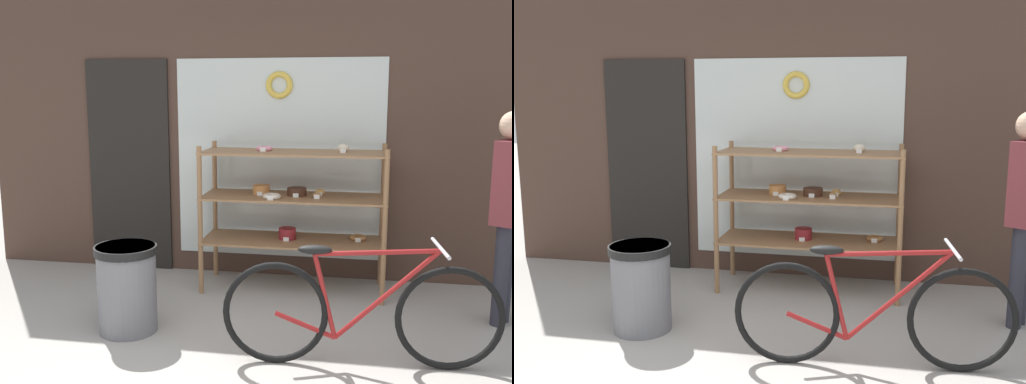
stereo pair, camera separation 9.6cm
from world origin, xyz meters
TOP-DOWN VIEW (x-y plane):
  - storefront_facade at (-0.04, 2.63)m, footprint 5.58×0.13m
  - display_case at (0.38, 2.21)m, footprint 1.63×0.58m
  - bicycle at (0.99, 0.79)m, footprint 1.82×0.46m
  - pedestrian at (2.08, 1.71)m, footprint 0.31×0.37m
  - trash_bin at (-0.73, 1.06)m, footprint 0.46×0.46m

SIDE VIEW (x-z plane):
  - trash_bin at x=-0.73m, z-range 0.03..0.69m
  - bicycle at x=0.99m, z-range -0.04..0.79m
  - display_case at x=0.38m, z-range 0.16..1.50m
  - pedestrian at x=2.08m, z-range 0.15..1.80m
  - storefront_facade at x=-0.04m, z-range -0.03..3.07m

